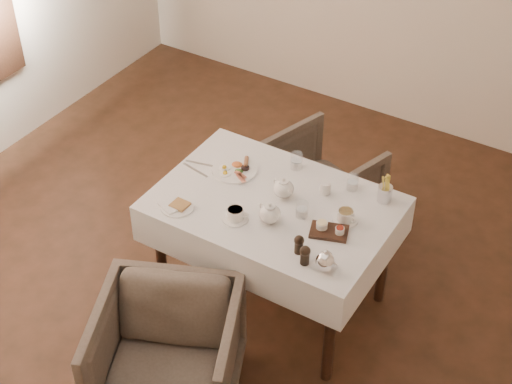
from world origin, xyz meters
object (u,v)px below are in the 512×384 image
object	(u,v)px
table	(274,219)
teapot_centre	(283,187)
armchair_far	(318,185)
breakfast_plate	(235,169)
armchair_near	(168,357)

from	to	relation	value
table	teapot_centre	distance (m)	0.19
armchair_far	breakfast_plate	distance (m)	0.83
breakfast_plate	teapot_centre	distance (m)	0.36
armchair_far	breakfast_plate	xyz separation A→B (m)	(-0.21, -0.65, 0.46)
table	armchair_near	world-z (taller)	table
table	breakfast_plate	distance (m)	0.38
armchair_near	teapot_centre	size ratio (longest dim) A/B	4.62
armchair_near	breakfast_plate	distance (m)	1.13
table	breakfast_plate	bearing A→B (deg)	158.44
armchair_far	armchair_near	bearing A→B (deg)	108.18
breakfast_plate	teapot_centre	size ratio (longest dim) A/B	1.66
armchair_near	teapot_centre	bearing A→B (deg)	59.77
table	breakfast_plate	world-z (taller)	breakfast_plate
table	armchair_far	bearing A→B (deg)	98.65
breakfast_plate	armchair_near	bearing A→B (deg)	-78.94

